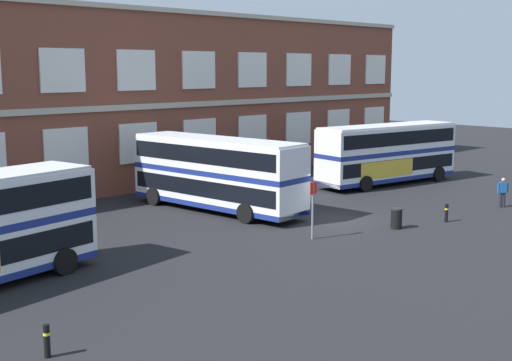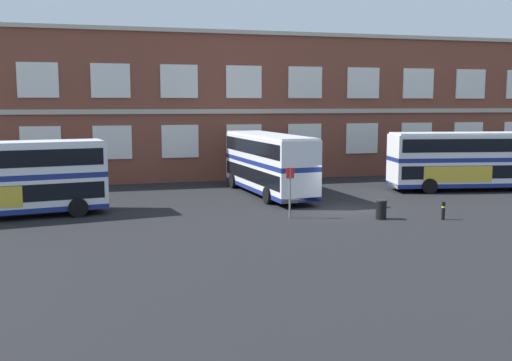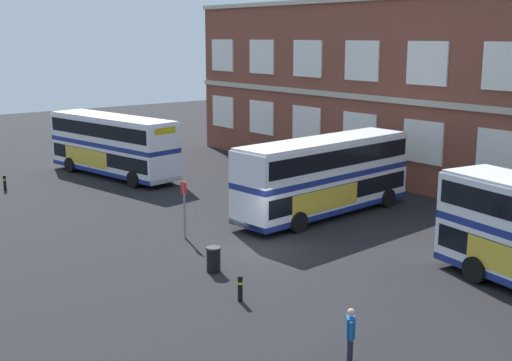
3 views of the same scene
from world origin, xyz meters
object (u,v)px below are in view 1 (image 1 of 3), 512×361
(safety_bollard_west, at_px, (47,340))
(bus_stand_flag, at_px, (313,205))
(station_litter_bin, at_px, (396,218))
(safety_bollard_east, at_px, (446,213))
(double_decker_far, at_px, (387,153))
(waiting_passenger, at_px, (503,191))
(double_decker_middle, at_px, (217,173))

(safety_bollard_west, bearing_deg, bus_stand_flag, 12.75)
(safety_bollard_west, bearing_deg, station_litter_bin, 5.48)
(safety_bollard_east, bearing_deg, safety_bollard_west, -177.72)
(double_decker_far, relative_size, waiting_passenger, 6.63)
(double_decker_middle, relative_size, station_litter_bin, 10.85)
(station_litter_bin, bearing_deg, waiting_passenger, -8.26)
(waiting_passenger, bearing_deg, double_decker_far, 78.38)
(bus_stand_flag, bearing_deg, station_litter_bin, -18.48)
(bus_stand_flag, relative_size, station_litter_bin, 2.62)
(double_decker_middle, xyz_separation_m, station_litter_bin, (3.50, -9.48, -1.63))
(double_decker_middle, relative_size, safety_bollard_east, 11.76)
(double_decker_middle, bearing_deg, double_decker_far, -6.26)
(double_decker_middle, distance_m, safety_bollard_west, 19.87)
(waiting_passenger, xyz_separation_m, bus_stand_flag, (-13.35, 2.81, 0.70))
(double_decker_middle, height_order, station_litter_bin, double_decker_middle)
(double_decker_middle, height_order, double_decker_far, same)
(double_decker_far, distance_m, waiting_passenger, 9.47)
(bus_stand_flag, xyz_separation_m, safety_bollard_west, (-15.13, -3.42, -1.14))
(waiting_passenger, relative_size, safety_bollard_west, 1.79)
(double_decker_far, xyz_separation_m, station_litter_bin, (-10.65, -7.93, -1.63))
(safety_bollard_east, bearing_deg, waiting_passenger, -2.94)
(safety_bollard_west, distance_m, safety_bollard_east, 22.82)
(double_decker_far, distance_m, station_litter_bin, 13.38)
(safety_bollard_west, bearing_deg, waiting_passenger, 1.24)
(waiting_passenger, height_order, station_litter_bin, waiting_passenger)
(double_decker_middle, bearing_deg, bus_stand_flag, -97.75)
(double_decker_far, bearing_deg, bus_stand_flag, -157.23)
(safety_bollard_west, bearing_deg, double_decker_far, 17.92)
(double_decker_middle, relative_size, waiting_passenger, 6.57)
(waiting_passenger, xyz_separation_m, safety_bollard_east, (-5.67, 0.29, -0.44))
(double_decker_middle, height_order, waiting_passenger, double_decker_middle)
(double_decker_far, bearing_deg, waiting_passenger, -101.62)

